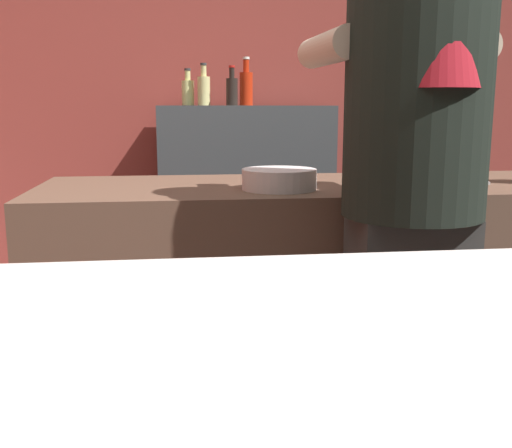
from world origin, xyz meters
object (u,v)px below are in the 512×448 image
bartender (414,172)px  mixing_bowl (279,179)px  bottle_soy (188,91)px  bottle_olive_oil (246,87)px  bottle_hot_sauce (204,89)px  chefs_knife (449,182)px  bottle_vinegar (232,90)px

bartender → mixing_bowl: (-0.27, 0.34, -0.05)m
bottle_soy → bottle_olive_oil: size_ratio=0.77×
mixing_bowl → bottle_hot_sauce: size_ratio=1.01×
mixing_bowl → bottle_olive_oil: (0.06, 1.46, 0.31)m
mixing_bowl → bottle_olive_oil: 1.50m
chefs_knife → bottle_olive_oil: bottle_olive_oil is taller
bottle_soy → bottle_vinegar: (0.22, -0.12, 0.00)m
bottle_vinegar → bottle_olive_oil: (0.08, 0.07, 0.02)m
bartender → bottle_hot_sauce: bartender is taller
chefs_knife → bottle_hot_sauce: bottle_hot_sauce is taller
mixing_bowl → chefs_knife: bearing=7.1°
chefs_knife → bottle_olive_oil: size_ratio=0.97×
mixing_bowl → chefs_knife: size_ratio=0.90×
bartender → chefs_knife: size_ratio=7.24×
mixing_bowl → bottle_soy: bottle_soy is taller
bottle_hot_sauce → bottle_vinegar: size_ratio=1.08×
mixing_bowl → bottle_vinegar: 1.42m
chefs_knife → bottle_olive_oil: (-0.49, 1.39, 0.34)m
bottle_hot_sauce → bottle_olive_oil: 0.22m
chefs_knife → bottle_hot_sauce: size_ratio=1.12×
bottle_hot_sauce → bottle_soy: size_ratio=1.12×
bartender → bottle_hot_sauce: bearing=10.4°
bottle_soy → bottle_olive_oil: bearing=-9.9°
mixing_bowl → bottle_olive_oil: bottle_olive_oil is taller
bottle_olive_oil → bottle_hot_sauce: bearing=-178.1°
bottle_hot_sauce → bottle_vinegar: 0.15m
bartender → bottle_olive_oil: 1.83m
bartender → bottle_soy: (-0.51, 1.85, 0.24)m
bartender → bottle_vinegar: size_ratio=8.76×
mixing_bowl → bottle_vinegar: size_ratio=1.09×
bottle_olive_oil → bottle_vinegar: bearing=-138.9°
bottle_soy → bottle_hot_sauce: bearing=-36.4°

